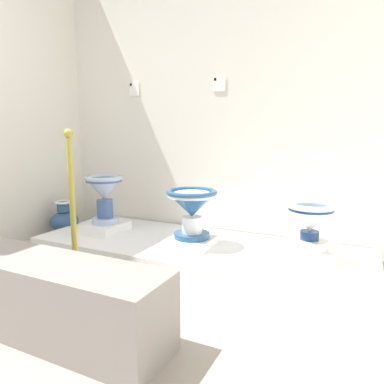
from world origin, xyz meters
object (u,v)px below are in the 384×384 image
(antique_toilet_rightmost, at_px, (104,191))
(info_placard_second, at_px, (219,84))
(plinth_block_slender_white, at_px, (308,254))
(antique_toilet_broad_patterned, at_px, (192,205))
(stanchion_post_near_left, at_px, (74,233))
(plinth_block_rightmost, at_px, (106,228))
(museum_bench, at_px, (57,300))
(antique_toilet_slender_white, at_px, (310,220))
(info_placard_first, at_px, (134,89))
(decorative_vase_corner, at_px, (64,220))
(plinth_block_broad_patterned, at_px, (192,242))

(antique_toilet_rightmost, bearing_deg, info_placard_second, 31.81)
(plinth_block_slender_white, bearing_deg, antique_toilet_broad_patterned, -176.11)
(info_placard_second, xyz_separation_m, stanchion_post_near_left, (-0.56, -1.32, -1.15))
(plinth_block_rightmost, xyz_separation_m, antique_toilet_rightmost, (0.00, 0.00, 0.35))
(antique_toilet_broad_patterned, relative_size, museum_bench, 0.33)
(info_placard_second, bearing_deg, antique_toilet_slender_white, -29.62)
(antique_toilet_slender_white, relative_size, info_placard_first, 2.30)
(plinth_block_rightmost, relative_size, info_placard_first, 2.71)
(plinth_block_rightmost, distance_m, antique_toilet_broad_patterned, 0.97)
(info_placard_first, bearing_deg, antique_toilet_rightmost, -86.87)
(antique_toilet_slender_white, relative_size, stanchion_post_near_left, 0.31)
(antique_toilet_slender_white, distance_m, info_placard_second, 1.51)
(antique_toilet_rightmost, xyz_separation_m, info_placard_first, (-0.03, 0.56, 0.99))
(antique_toilet_slender_white, height_order, decorative_vase_corner, antique_toilet_slender_white)
(museum_bench, bearing_deg, antique_toilet_slender_white, 53.24)
(plinth_block_rightmost, relative_size, stanchion_post_near_left, 0.37)
(plinth_block_broad_patterned, xyz_separation_m, museum_bench, (-0.12, -1.33, 0.05))
(decorative_vase_corner, bearing_deg, antique_toilet_broad_patterned, -3.37)
(info_placard_first, bearing_deg, antique_toilet_slender_white, -15.77)
(info_placard_second, distance_m, stanchion_post_near_left, 1.84)
(antique_toilet_slender_white, bearing_deg, plinth_block_rightmost, -178.87)
(stanchion_post_near_left, bearing_deg, info_placard_second, 66.85)
(info_placard_second, xyz_separation_m, museum_bench, (-0.11, -1.92, -1.29))
(antique_toilet_slender_white, xyz_separation_m, decorative_vase_corner, (-2.44, 0.03, -0.27))
(plinth_block_rightmost, bearing_deg, antique_toilet_rightmost, 75.96)
(info_placard_first, height_order, decorative_vase_corner, info_placard_first)
(antique_toilet_rightmost, relative_size, decorative_vase_corner, 1.27)
(info_placard_first, bearing_deg, decorative_vase_corner, -138.33)
(decorative_vase_corner, bearing_deg, info_placard_second, 18.43)
(plinth_block_slender_white, height_order, info_placard_first, info_placard_first)
(decorative_vase_corner, bearing_deg, info_placard_first, 41.67)
(info_placard_first, bearing_deg, museum_bench, -66.46)
(plinth_block_rightmost, xyz_separation_m, plinth_block_broad_patterned, (0.92, -0.03, -0.01))
(plinth_block_slender_white, xyz_separation_m, antique_toilet_slender_white, (0.00, 0.00, 0.26))
(antique_toilet_slender_white, relative_size, decorative_vase_corner, 0.95)
(antique_toilet_broad_patterned, distance_m, stanchion_post_near_left, 0.93)
(antique_toilet_slender_white, distance_m, stanchion_post_near_left, 1.69)
(decorative_vase_corner, distance_m, museum_bench, 1.99)
(plinth_block_slender_white, relative_size, antique_toilet_slender_white, 1.11)
(plinth_block_rightmost, bearing_deg, museum_bench, -59.26)
(info_placard_second, relative_size, stanchion_post_near_left, 0.13)
(plinth_block_slender_white, height_order, info_placard_second, info_placard_second)
(plinth_block_broad_patterned, relative_size, museum_bench, 0.28)
(antique_toilet_rightmost, bearing_deg, stanchion_post_near_left, -65.25)
(plinth_block_rightmost, relative_size, info_placard_second, 2.96)
(plinth_block_rightmost, distance_m, museum_bench, 1.57)
(info_placard_first, relative_size, museum_bench, 0.12)
(antique_toilet_rightmost, height_order, plinth_block_broad_patterned, antique_toilet_rightmost)
(antique_toilet_broad_patterned, relative_size, antique_toilet_slender_white, 1.23)
(plinth_block_rightmost, bearing_deg, info_placard_second, 31.81)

